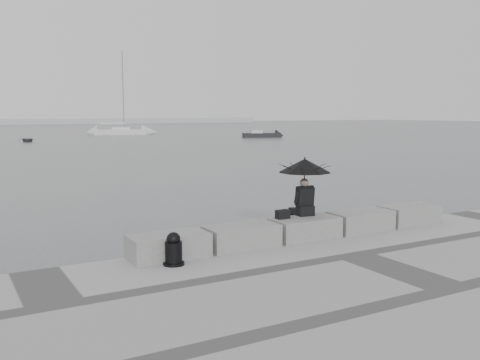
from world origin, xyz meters
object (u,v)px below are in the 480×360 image
seated_person (305,173)px  sailboat_right (121,131)px  mooring_bollard (174,251)px  dinghy (27,140)px  small_motorboat (262,135)px

seated_person → sailboat_right: sailboat_right is taller
mooring_bollard → dinghy: mooring_bollard is taller
seated_person → dinghy: 57.30m
seated_person → mooring_bollard: size_ratio=2.13×
mooring_bollard → sailboat_right: (21.06, 72.24, -0.25)m
seated_person → mooring_bollard: seated_person is taller
sailboat_right → dinghy: bearing=-118.5°
dinghy → seated_person: bearing=-88.7°
sailboat_right → dinghy: (-15.66, -14.22, -0.28)m
seated_person → sailboat_right: size_ratio=0.11×
mooring_bollard → small_motorboat: size_ratio=0.12×
seated_person → sailboat_right: bearing=83.9°
small_motorboat → mooring_bollard: bearing=-106.2°
small_motorboat → dinghy: size_ratio=1.90×
seated_person → sailboat_right: 73.57m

